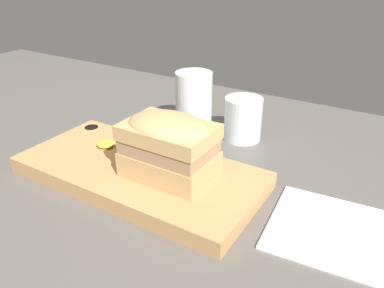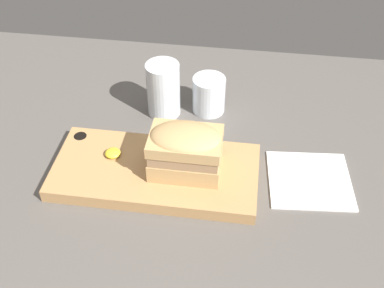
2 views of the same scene
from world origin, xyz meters
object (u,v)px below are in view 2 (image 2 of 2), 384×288
object	(u,v)px
water_glass	(163,92)
wine_glass	(209,96)
serving_board	(155,172)
sandwich	(186,149)
napkin	(310,180)

from	to	relation	value
water_glass	wine_glass	xyz separation A→B (cm)	(9.75, 2.23, -1.45)
serving_board	sandwich	xyz separation A→B (cm)	(5.92, 0.31, 6.50)
sandwich	water_glass	distance (cm)	21.57
water_glass	wine_glass	bearing A→B (deg)	12.88
serving_board	sandwich	bearing A→B (deg)	3.02
serving_board	water_glass	xyz separation A→B (cm)	(-2.00, 20.22, 4.06)
serving_board	water_glass	world-z (taller)	water_glass
serving_board	wine_glass	world-z (taller)	wine_glass
wine_glass	serving_board	bearing A→B (deg)	-109.05
water_glass	napkin	world-z (taller)	water_glass
sandwich	wine_glass	bearing A→B (deg)	85.27
sandwich	napkin	distance (cm)	25.01
serving_board	napkin	size ratio (longest dim) A/B	2.32
napkin	water_glass	bearing A→B (deg)	151.41
wine_glass	napkin	bearing A→B (deg)	-41.68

